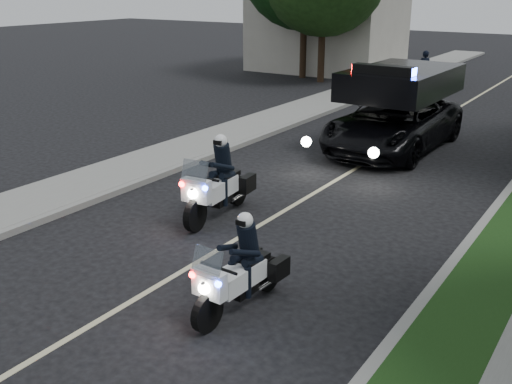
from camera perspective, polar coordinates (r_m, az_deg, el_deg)
ground at (r=10.67m, az=-9.22°, el=-8.76°), size 120.00×120.00×0.00m
curb_left at (r=20.49m, az=1.05°, el=5.52°), size 0.20×60.00×0.15m
sidewalk_left at (r=21.08m, az=-1.49°, el=5.92°), size 2.00×60.00×0.16m
building_far at (r=36.78m, az=6.90°, el=16.95°), size 8.00×6.00×7.00m
lane_marking at (r=18.72m, az=11.74°, el=3.54°), size 0.12×50.00×0.01m
police_moto_left at (r=13.50m, az=-3.61°, el=-2.35°), size 0.99×2.28×1.88m
police_moto_right at (r=9.85m, az=-1.48°, el=-11.06°), size 0.77×1.95×1.63m
police_suv at (r=19.43m, az=12.86°, el=4.02°), size 2.91×6.12×2.95m
bicycle at (r=30.54m, az=15.66°, el=9.29°), size 0.66×1.72×0.89m
cyclist at (r=30.54m, az=15.66°, el=9.29°), size 0.68×0.50×1.75m
tree_left_near at (r=32.46m, az=6.18°, el=10.45°), size 7.22×7.22×10.75m
tree_left_far at (r=33.91m, az=4.46°, el=10.88°), size 7.99×7.99×11.62m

